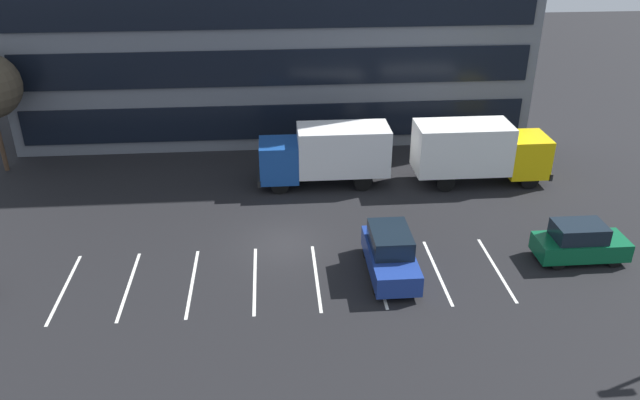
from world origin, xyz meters
TOP-DOWN VIEW (x-y plane):
  - ground_plane at (0.00, 0.00)m, footprint 120.00×120.00m
  - lot_markings at (0.00, -3.08)m, footprint 19.74×5.40m
  - box_truck_blue at (2.74, 6.78)m, footprint 7.67×2.54m
  - box_truck_yellow at (11.65, 6.33)m, footprint 7.97×2.64m
  - suv_navy at (4.77, -3.00)m, footprint 1.99×4.70m
  - suv_forest at (13.89, -2.56)m, footprint 4.24×1.80m

SIDE VIEW (x-z plane):
  - ground_plane at x=0.00m, z-range 0.00..0.00m
  - lot_markings at x=0.00m, z-range 0.00..0.01m
  - suv_forest at x=13.89m, z-range -0.03..1.89m
  - suv_navy at x=4.77m, z-range -0.04..2.09m
  - box_truck_blue at x=2.74m, z-range 0.22..3.78m
  - box_truck_yellow at x=11.65m, z-range 0.23..3.93m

